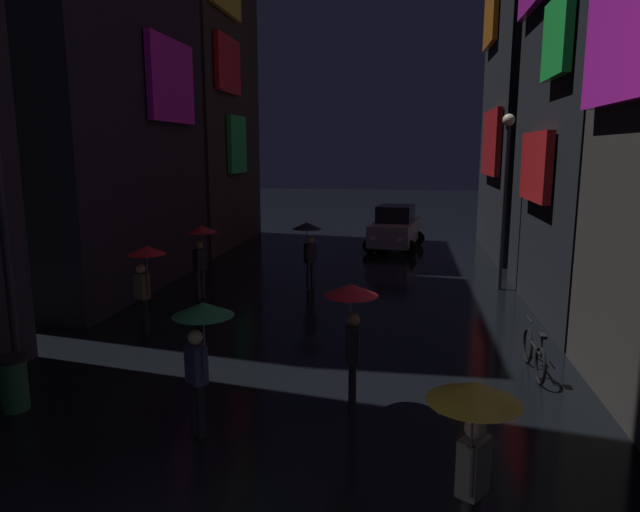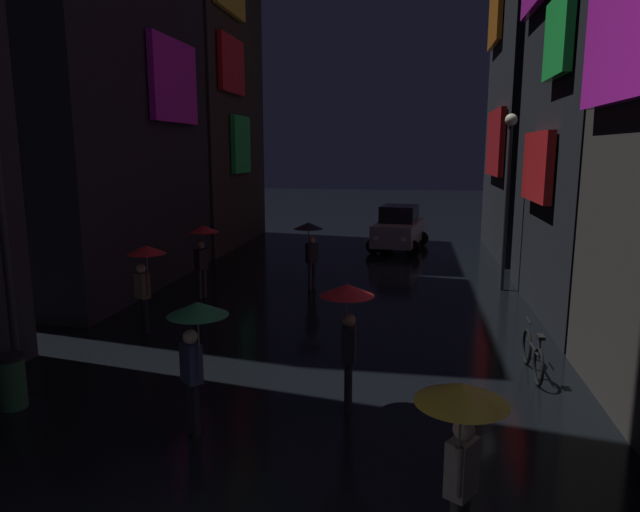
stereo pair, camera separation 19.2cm
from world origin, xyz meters
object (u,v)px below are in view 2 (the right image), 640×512
pedestrian_far_right_black (310,237)px  streetlamp_right_far (508,181)px  bicycle_parked_at_storefront (533,355)px  pedestrian_foreground_left_red (145,264)px  pedestrian_foreground_right_yellow (461,424)px  trash_bin (12,381)px  pedestrian_midstreet_left_green (196,331)px  pedestrian_near_crossing_red (203,241)px  car_distant (399,228)px  pedestrian_midstreet_centre_red (348,311)px

pedestrian_far_right_black → streetlamp_right_far: (5.87, 0.99, 1.68)m
bicycle_parked_at_storefront → pedestrian_foreground_left_red: bearing=172.3°
pedestrian_foreground_right_yellow → trash_bin: bearing=158.7°
pedestrian_midstreet_left_green → bicycle_parked_at_storefront: (5.44, 3.40, -1.28)m
pedestrian_midstreet_left_green → streetlamp_right_far: (5.84, 10.32, 1.68)m
pedestrian_far_right_black → pedestrian_foreground_right_yellow: bearing=-72.6°
pedestrian_midstreet_left_green → pedestrian_foreground_left_red: same height
pedestrian_far_right_black → pedestrian_midstreet_left_green: size_ratio=1.00×
bicycle_parked_at_storefront → trash_bin: bicycle_parked_at_storefront is taller
pedestrian_foreground_left_red → pedestrian_near_crossing_red: same height
pedestrian_midstreet_left_green → trash_bin: (-3.46, 0.44, -1.20)m
pedestrian_foreground_right_yellow → pedestrian_far_right_black: bearing=107.4°
car_distant → streetlamp_right_far: size_ratio=0.81×
pedestrian_near_crossing_red → trash_bin: size_ratio=2.28×
pedestrian_foreground_left_red → bicycle_parked_at_storefront: 8.63m
pedestrian_foreground_right_yellow → pedestrian_midstreet_centre_red: bearing=112.6°
car_distant → pedestrian_near_crossing_red: bearing=-120.5°
pedestrian_midstreet_left_green → car_distant: size_ratio=0.49×
pedestrian_midstreet_centre_red → bicycle_parked_at_storefront: bearing=30.8°
pedestrian_foreground_left_red → streetlamp_right_far: (8.86, 5.79, 1.68)m
pedestrian_foreground_right_yellow → trash_bin: pedestrian_foreground_right_yellow is taller
pedestrian_foreground_left_red → pedestrian_near_crossing_red: size_ratio=1.00×
pedestrian_foreground_left_red → streetlamp_right_far: 10.72m
trash_bin → bicycle_parked_at_storefront: bearing=18.4°
pedestrian_foreground_right_yellow → pedestrian_far_right_black: size_ratio=1.00×
pedestrian_foreground_right_yellow → car_distant: pedestrian_foreground_right_yellow is taller
pedestrian_foreground_right_yellow → streetlamp_right_far: 12.94m
bicycle_parked_at_storefront → trash_bin: (-8.90, -2.96, 0.08)m
pedestrian_far_right_black → car_distant: size_ratio=0.49×
car_distant → pedestrian_midstreet_left_green: bearing=-98.1°
pedestrian_far_right_black → car_distant: (2.49, 7.90, -0.74)m
pedestrian_foreground_right_yellow → pedestrian_foreground_left_red: 9.54m
bicycle_parked_at_storefront → streetlamp_right_far: bearing=86.7°
pedestrian_midstreet_left_green → pedestrian_foreground_left_red: bearing=123.7°
car_distant → trash_bin: size_ratio=4.65×
streetlamp_right_far → trash_bin: 13.87m
pedestrian_midstreet_left_green → streetlamp_right_far: size_ratio=0.40×
pedestrian_far_right_black → car_distant: bearing=72.5°
car_distant → bicycle_parked_at_storefront: bearing=-77.9°
bicycle_parked_at_storefront → pedestrian_far_right_black: bearing=132.7°
trash_bin → pedestrian_foreground_right_yellow: bearing=-21.3°
pedestrian_near_crossing_red → pedestrian_midstreet_left_green: bearing=-69.8°
trash_bin → pedestrian_midstreet_centre_red: bearing=9.8°
pedestrian_foreground_right_yellow → pedestrian_near_crossing_red: size_ratio=1.00×
pedestrian_foreground_right_yellow → pedestrian_midstreet_centre_red: same height
pedestrian_near_crossing_red → bicycle_parked_at_storefront: pedestrian_near_crossing_red is taller
trash_bin → pedestrian_far_right_black: bearing=68.9°
pedestrian_foreground_left_red → trash_bin: 4.29m
pedestrian_foreground_right_yellow → pedestrian_near_crossing_red: bearing=122.4°
bicycle_parked_at_storefront → trash_bin: size_ratio=1.96×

